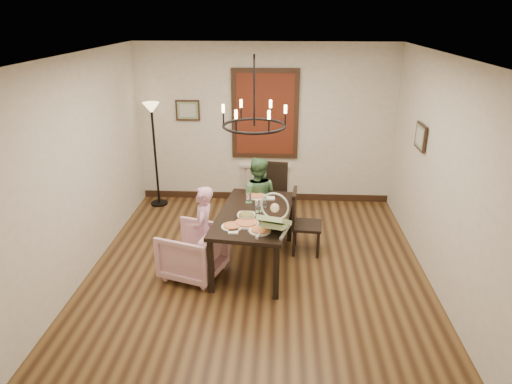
# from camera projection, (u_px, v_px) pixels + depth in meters

# --- Properties ---
(room_shell) EXTENTS (4.51, 5.00, 2.81)m
(room_shell) POSITION_uv_depth(u_px,v_px,m) (259.00, 163.00, 6.01)
(room_shell) COLOR brown
(room_shell) RESTS_ON ground
(dining_table) EXTENTS (1.11, 1.74, 0.77)m
(dining_table) POSITION_uv_depth(u_px,v_px,m) (254.00, 219.00, 6.09)
(dining_table) COLOR black
(dining_table) RESTS_ON room_shell
(chair_far) EXTENTS (0.54, 0.54, 1.09)m
(chair_far) POSITION_uv_depth(u_px,v_px,m) (270.00, 198.00, 7.12)
(chair_far) COLOR black
(chair_far) RESTS_ON room_shell
(chair_right) EXTENTS (0.45, 0.45, 0.95)m
(chair_right) POSITION_uv_depth(u_px,v_px,m) (307.00, 222.00, 6.49)
(chair_right) COLOR black
(chair_right) RESTS_ON room_shell
(armchair) EXTENTS (0.93, 0.91, 0.67)m
(armchair) POSITION_uv_depth(u_px,v_px,m) (193.00, 252.00, 5.96)
(armchair) COLOR beige
(armchair) RESTS_ON room_shell
(elderly_woman) EXTENTS (0.24, 0.37, 1.01)m
(elderly_woman) POSITION_uv_depth(u_px,v_px,m) (204.00, 238.00, 5.97)
(elderly_woman) COLOR #D496B3
(elderly_woman) RESTS_ON room_shell
(seated_man) EXTENTS (0.55, 0.45, 1.06)m
(seated_man) POSITION_uv_depth(u_px,v_px,m) (257.00, 205.00, 6.90)
(seated_man) COLOR #4C7E4B
(seated_man) RESTS_ON room_shell
(baby_bouncer) EXTENTS (0.50, 0.60, 0.34)m
(baby_bouncer) POSITION_uv_depth(u_px,v_px,m) (274.00, 219.00, 5.49)
(baby_bouncer) COLOR #C9F0A6
(baby_bouncer) RESTS_ON dining_table
(salad_bowl) EXTENTS (0.28, 0.28, 0.07)m
(salad_bowl) POSITION_uv_depth(u_px,v_px,m) (246.00, 216.00, 5.88)
(salad_bowl) COLOR white
(salad_bowl) RESTS_ON dining_table
(pizza_platter) EXTENTS (0.31, 0.31, 0.04)m
(pizza_platter) POSITION_uv_depth(u_px,v_px,m) (247.00, 223.00, 5.72)
(pizza_platter) COLOR tan
(pizza_platter) RESTS_ON dining_table
(drinking_glass) EXTENTS (0.07, 0.07, 0.13)m
(drinking_glass) POSITION_uv_depth(u_px,v_px,m) (257.00, 211.00, 5.95)
(drinking_glass) COLOR silver
(drinking_glass) RESTS_ON dining_table
(window_blinds) EXTENTS (1.00, 0.03, 1.40)m
(window_blinds) POSITION_uv_depth(u_px,v_px,m) (265.00, 114.00, 7.87)
(window_blinds) COLOR #612113
(window_blinds) RESTS_ON room_shell
(radiator) EXTENTS (0.92, 0.12, 0.62)m
(radiator) POSITION_uv_depth(u_px,v_px,m) (265.00, 182.00, 8.36)
(radiator) COLOR silver
(radiator) RESTS_ON room_shell
(picture_back) EXTENTS (0.42, 0.03, 0.36)m
(picture_back) POSITION_uv_depth(u_px,v_px,m) (188.00, 110.00, 7.94)
(picture_back) COLOR black
(picture_back) RESTS_ON room_shell
(picture_right) EXTENTS (0.03, 0.42, 0.36)m
(picture_right) POSITION_uv_depth(u_px,v_px,m) (421.00, 137.00, 6.29)
(picture_right) COLOR black
(picture_right) RESTS_ON room_shell
(floor_lamp) EXTENTS (0.30, 0.30, 1.80)m
(floor_lamp) POSITION_uv_depth(u_px,v_px,m) (155.00, 156.00, 7.95)
(floor_lamp) COLOR black
(floor_lamp) RESTS_ON room_shell
(chandelier) EXTENTS (0.80, 0.80, 0.04)m
(chandelier) POSITION_uv_depth(u_px,v_px,m) (254.00, 126.00, 5.62)
(chandelier) COLOR black
(chandelier) RESTS_ON room_shell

